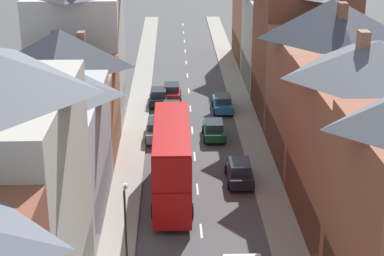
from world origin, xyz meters
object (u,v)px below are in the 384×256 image
double_decker_bus_lead (172,160)px  car_near_silver (239,171)px  car_mid_white (223,103)px  car_mid_black (214,129)px  car_parked_left_a (159,96)px  street_lamp (126,228)px  car_parked_right_a (172,111)px  car_far_grey (157,129)px  car_near_blue (172,92)px

double_decker_bus_lead → car_near_silver: 5.81m
car_mid_white → car_mid_black: bearing=-100.3°
double_decker_bus_lead → car_parked_left_a: bearing=93.6°
car_parked_left_a → street_lamp: street_lamp is taller
double_decker_bus_lead → car_near_silver: double_decker_bus_lead is taller
car_parked_left_a → car_parked_right_a: bearing=-74.7°
car_parked_right_a → car_mid_black: bearing=-52.8°
car_near_silver → car_mid_white: size_ratio=1.06×
double_decker_bus_lead → car_far_grey: size_ratio=2.39×
car_parked_right_a → car_mid_black: car_parked_right_a is taller
car_parked_left_a → car_mid_white: (6.20, -2.33, 0.00)m
car_mid_black → street_lamp: bearing=-105.9°
car_near_silver → double_decker_bus_lead: bearing=-154.0°
car_near_silver → car_far_grey: 10.87m
car_near_blue → car_near_silver: (4.90, -19.75, -0.02)m
double_decker_bus_lead → street_lamp: 10.35m
car_parked_right_a → street_lamp: bearing=-95.4°
car_parked_right_a → car_mid_white: 5.46m
car_near_blue → street_lamp: bearing=-94.4°
car_near_silver → street_lamp: (-7.35, -12.44, 2.41)m
car_parked_right_a → car_mid_white: (4.90, 2.42, -0.03)m
car_mid_white → street_lamp: size_ratio=0.77×
car_far_grey → car_mid_white: bearing=48.9°
car_parked_right_a → car_far_grey: bearing=-105.5°
car_mid_black → street_lamp: street_lamp is taller
double_decker_bus_lead → car_mid_black: size_ratio=2.61×
car_parked_left_a → street_lamp: bearing=-92.1°
street_lamp → car_parked_right_a: bearing=84.6°
car_near_silver → street_lamp: street_lamp is taller
car_near_blue → car_mid_black: (3.60, -10.88, -0.06)m
car_parked_left_a → car_parked_right_a: size_ratio=0.94×
car_near_silver → car_parked_right_a: (-4.90, 13.61, 0.02)m
car_parked_left_a → car_parked_right_a: 4.92m
car_mid_black → car_parked_right_a: bearing=127.2°
car_near_blue → car_parked_right_a: 6.14m
car_near_blue → car_parked_left_a: size_ratio=1.02×
car_parked_left_a → car_near_silver: bearing=-71.3°
car_parked_left_a → street_lamp: (-1.15, -30.79, 2.42)m
double_decker_bus_lead → car_mid_white: (4.91, 18.42, -2.00)m
car_mid_white → street_lamp: (-7.35, -28.47, 2.42)m
car_near_blue → street_lamp: 32.37m
double_decker_bus_lead → car_far_grey: (-1.29, 11.32, -1.96)m
double_decker_bus_lead → street_lamp: bearing=-103.7°
car_near_blue → car_parked_left_a: 1.90m
car_parked_right_a → car_near_silver: bearing=-70.2°
car_near_blue → car_parked_left_a: bearing=-133.1°
car_near_blue → car_far_grey: bearing=-96.9°
car_mid_black → car_mid_white: bearing=79.7°
car_near_blue → double_decker_bus_lead: bearing=-90.0°
car_mid_white → car_near_silver: bearing=-90.0°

